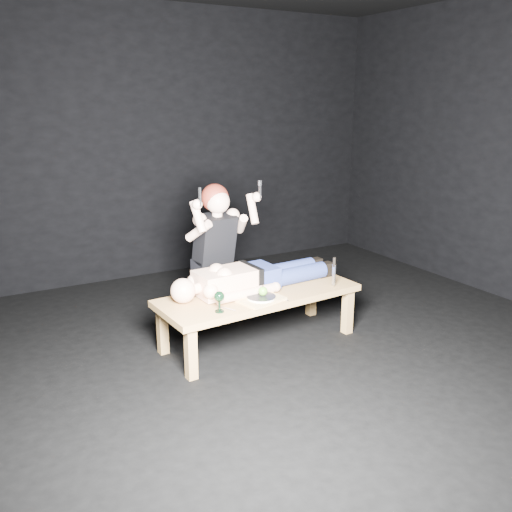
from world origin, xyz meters
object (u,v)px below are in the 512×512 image
at_px(lying_man, 257,273).
at_px(table, 259,318).
at_px(serving_tray, 261,300).
at_px(carving_knife, 334,272).
at_px(kneeling_woman, 210,253).
at_px(goblet, 219,302).

bearing_deg(lying_man, table, -113.88).
bearing_deg(table, serving_tray, -118.28).
xyz_separation_m(serving_tray, carving_knife, (0.71, 0.00, 0.12)).
relative_size(kneeling_woman, serving_tray, 3.93).
distance_m(lying_man, carving_knife, 0.66).
bearing_deg(carving_knife, table, 160.36).
relative_size(lying_man, carving_knife, 6.32).
bearing_deg(goblet, kneeling_woman, 69.59).
bearing_deg(carving_knife, lying_man, 149.68).
bearing_deg(serving_tray, table, 65.41).
relative_size(table, kneeling_woman, 1.26).
distance_m(goblet, carving_knife, 1.11).
height_order(kneeling_woman, carving_knife, kneeling_woman).
height_order(serving_tray, carving_knife, carving_knife).
xyz_separation_m(table, kneeling_woman, (-0.17, 0.57, 0.44)).
height_order(lying_man, serving_tray, lying_man).
xyz_separation_m(table, lying_man, (0.04, 0.11, 0.35)).
distance_m(kneeling_woman, serving_tray, 0.79).
distance_m(lying_man, goblet, 0.62).
bearing_deg(kneeling_woman, carving_knife, -49.90).
height_order(kneeling_woman, goblet, kneeling_woman).
bearing_deg(kneeling_woman, table, -79.87).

